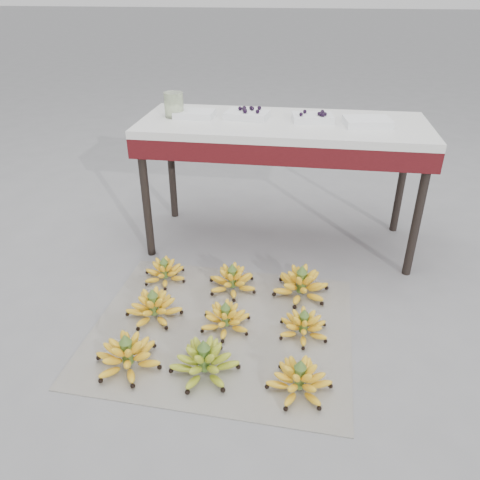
# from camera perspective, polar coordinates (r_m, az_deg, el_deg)

# --- Properties ---
(ground) EXTENTS (60.00, 60.00, 0.00)m
(ground) POSITION_cam_1_polar(r_m,az_deg,el_deg) (2.32, 0.33, -11.27)
(ground) COLOR slate
(ground) RESTS_ON ground
(newspaper_mat) EXTENTS (1.29, 1.10, 0.01)m
(newspaper_mat) POSITION_cam_1_polar(r_m,az_deg,el_deg) (2.34, -2.22, -10.71)
(newspaper_mat) COLOR beige
(newspaper_mat) RESTS_ON ground
(bunch_front_left) EXTENTS (0.38, 0.38, 0.18)m
(bunch_front_left) POSITION_cam_1_polar(r_m,az_deg,el_deg) (2.16, -13.55, -13.52)
(bunch_front_left) COLOR yellow
(bunch_front_left) RESTS_ON newspaper_mat
(bunch_front_center) EXTENTS (0.34, 0.34, 0.18)m
(bunch_front_center) POSITION_cam_1_polar(r_m,az_deg,el_deg) (2.08, -4.36, -14.57)
(bunch_front_center) COLOR #84A329
(bunch_front_center) RESTS_ON newspaper_mat
(bunch_front_right) EXTENTS (0.29, 0.29, 0.17)m
(bunch_front_right) POSITION_cam_1_polar(r_m,az_deg,el_deg) (2.03, 7.24, -16.55)
(bunch_front_right) COLOR yellow
(bunch_front_right) RESTS_ON newspaper_mat
(bunch_mid_left) EXTENTS (0.31, 0.31, 0.17)m
(bunch_mid_left) POSITION_cam_1_polar(r_m,az_deg,el_deg) (2.41, -10.46, -8.06)
(bunch_mid_left) COLOR yellow
(bunch_mid_left) RESTS_ON newspaper_mat
(bunch_mid_center) EXTENTS (0.31, 0.31, 0.15)m
(bunch_mid_center) POSITION_cam_1_polar(r_m,az_deg,el_deg) (2.31, -1.76, -9.56)
(bunch_mid_center) COLOR yellow
(bunch_mid_center) RESTS_ON newspaper_mat
(bunch_mid_right) EXTENTS (0.30, 0.30, 0.15)m
(bunch_mid_right) POSITION_cam_1_polar(r_m,az_deg,el_deg) (2.29, 7.74, -10.31)
(bunch_mid_right) COLOR yellow
(bunch_mid_right) RESTS_ON newspaper_mat
(bunch_back_left) EXTENTS (0.32, 0.32, 0.15)m
(bunch_back_left) POSITION_cam_1_polar(r_m,az_deg,el_deg) (2.69, -9.17, -3.85)
(bunch_back_left) COLOR yellow
(bunch_back_left) RESTS_ON newspaper_mat
(bunch_back_center) EXTENTS (0.33, 0.33, 0.16)m
(bunch_back_center) POSITION_cam_1_polar(r_m,az_deg,el_deg) (2.57, -0.94, -4.95)
(bunch_back_center) COLOR yellow
(bunch_back_center) RESTS_ON newspaper_mat
(bunch_back_right) EXTENTS (0.37, 0.37, 0.19)m
(bunch_back_right) POSITION_cam_1_polar(r_m,az_deg,el_deg) (2.55, 7.46, -5.41)
(bunch_back_right) COLOR yellow
(bunch_back_right) RESTS_ON newspaper_mat
(vendor_table) EXTENTS (1.65, 0.66, 0.79)m
(vendor_table) POSITION_cam_1_polar(r_m,az_deg,el_deg) (2.81, 5.22, 12.45)
(vendor_table) COLOR black
(vendor_table) RESTS_ON ground
(tray_far_left) EXTENTS (0.23, 0.17, 0.04)m
(tray_far_left) POSITION_cam_1_polar(r_m,az_deg,el_deg) (2.87, -5.55, 15.06)
(tray_far_left) COLOR silver
(tray_far_left) RESTS_ON vendor_table
(tray_left) EXTENTS (0.27, 0.21, 0.06)m
(tray_left) POSITION_cam_1_polar(r_m,az_deg,el_deg) (2.83, 0.89, 15.07)
(tray_left) COLOR silver
(tray_left) RESTS_ON vendor_table
(tray_right) EXTENTS (0.25, 0.19, 0.06)m
(tray_right) POSITION_cam_1_polar(r_m,az_deg,el_deg) (2.80, 8.89, 14.54)
(tray_right) COLOR silver
(tray_right) RESTS_ON vendor_table
(tray_far_right) EXTENTS (0.28, 0.22, 0.04)m
(tray_far_right) POSITION_cam_1_polar(r_m,az_deg,el_deg) (2.77, 15.27, 13.72)
(tray_far_right) COLOR silver
(tray_far_right) RESTS_ON vendor_table
(glass_jar) EXTENTS (0.13, 0.13, 0.14)m
(glass_jar) POSITION_cam_1_polar(r_m,az_deg,el_deg) (2.87, -8.06, 16.01)
(glass_jar) COLOR beige
(glass_jar) RESTS_ON vendor_table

